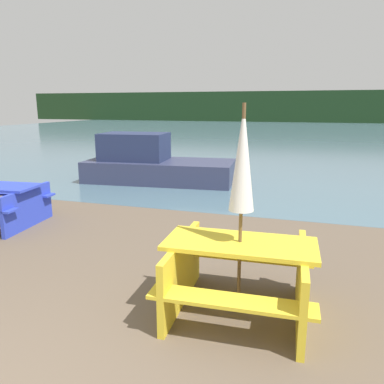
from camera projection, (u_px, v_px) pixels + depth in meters
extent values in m
cube|color=slate|center=(283.00, 132.00, 30.98)|extent=(60.00, 50.00, 0.00)
cube|color=#193319|center=(295.00, 107.00, 49.13)|extent=(80.00, 1.60, 4.00)
cube|color=yellow|center=(240.00, 244.00, 3.84)|extent=(1.58, 0.77, 0.04)
cube|color=yellow|center=(231.00, 301.00, 3.41)|extent=(1.56, 0.35, 0.04)
cube|color=yellow|center=(245.00, 256.00, 4.44)|extent=(1.56, 0.35, 0.04)
cube|color=yellow|center=(181.00, 272.00, 4.09)|extent=(0.13, 1.38, 0.75)
cube|color=yellow|center=(301.00, 286.00, 3.77)|extent=(0.13, 1.38, 0.75)
cube|color=blue|center=(14.00, 194.00, 7.36)|extent=(1.65, 0.44, 0.04)
cube|color=blue|center=(28.00, 208.00, 6.73)|extent=(0.20, 1.38, 0.70)
cylinder|color=brown|center=(241.00, 214.00, 3.77)|extent=(0.04, 0.04, 2.18)
cone|color=white|center=(243.00, 158.00, 3.64)|extent=(0.25, 0.25, 1.06)
cube|color=#333856|center=(160.00, 171.00, 10.82)|extent=(4.35, 2.11, 0.61)
cube|color=navy|center=(135.00, 147.00, 10.82)|extent=(1.96, 1.38, 0.77)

